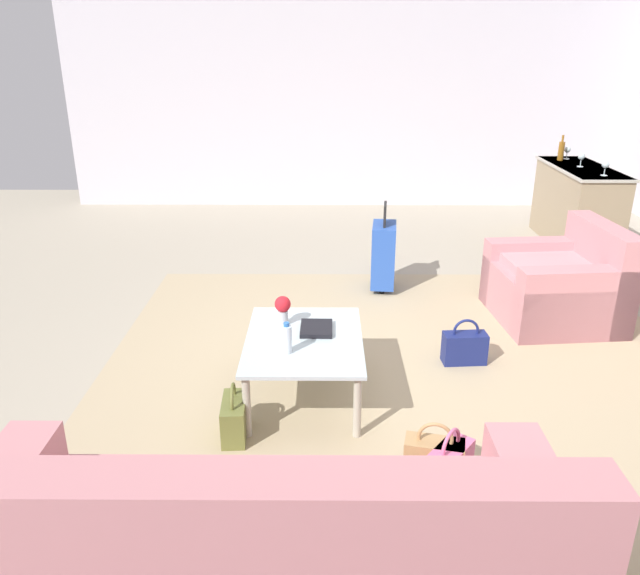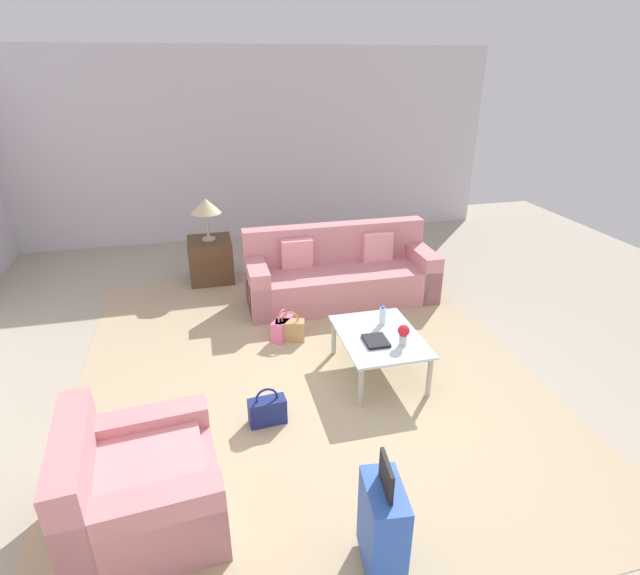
% 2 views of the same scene
% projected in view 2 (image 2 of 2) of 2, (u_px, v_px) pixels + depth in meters
% --- Properties ---
extents(ground_plane, '(12.00, 12.00, 0.00)m').
position_uv_depth(ground_plane, '(340.00, 405.00, 4.55)').
color(ground_plane, '#A89E89').
extents(wall_right, '(0.12, 8.00, 3.10)m').
position_uv_depth(wall_right, '(260.00, 146.00, 8.38)').
color(wall_right, silver).
rests_on(wall_right, ground).
extents(area_rug, '(5.20, 4.40, 0.01)m').
position_uv_depth(area_rug, '(305.00, 371.00, 5.04)').
color(area_rug, tan).
rests_on(area_rug, ground).
extents(couch, '(0.89, 2.40, 0.94)m').
position_uv_depth(couch, '(339.00, 275.00, 6.49)').
color(couch, '#C67F84').
rests_on(couch, ground).
extents(armchair, '(1.06, 1.03, 0.84)m').
position_uv_depth(armchair, '(134.00, 491.00, 3.27)').
color(armchair, '#C67F84').
rests_on(armchair, ground).
extents(coffee_table, '(1.02, 0.76, 0.44)m').
position_uv_depth(coffee_table, '(379.00, 340.00, 4.86)').
color(coffee_table, silver).
rests_on(coffee_table, ground).
extents(water_bottle, '(0.06, 0.06, 0.20)m').
position_uv_depth(water_bottle, '(383.00, 316.00, 4.99)').
color(water_bottle, silver).
rests_on(water_bottle, coffee_table).
extents(coffee_table_book, '(0.26, 0.22, 0.03)m').
position_uv_depth(coffee_table_book, '(376.00, 341.00, 4.70)').
color(coffee_table_book, black).
rests_on(coffee_table_book, coffee_table).
extents(flower_vase, '(0.11, 0.11, 0.21)m').
position_uv_depth(flower_vase, '(404.00, 333.00, 4.62)').
color(flower_vase, '#B2B7BC').
rests_on(flower_vase, coffee_table).
extents(side_table, '(0.59, 0.59, 0.60)m').
position_uv_depth(side_table, '(211.00, 260.00, 7.04)').
color(side_table, '#513823').
rests_on(side_table, ground).
extents(table_lamp, '(0.42, 0.42, 0.58)m').
position_uv_depth(table_lamp, '(206.00, 207.00, 6.72)').
color(table_lamp, '#ADA899').
rests_on(table_lamp, side_table).
extents(suitcase_blue, '(0.42, 0.26, 0.85)m').
position_uv_depth(suitcase_blue, '(383.00, 526.00, 2.95)').
color(suitcase_blue, '#2851AD').
rests_on(suitcase_blue, ground).
extents(handbag_tan, '(0.21, 0.34, 0.36)m').
position_uv_depth(handbag_tan, '(290.00, 330.00, 5.56)').
color(handbag_tan, tan).
rests_on(handbag_tan, ground).
extents(handbag_olive, '(0.33, 0.16, 0.36)m').
position_uv_depth(handbag_olive, '(399.00, 335.00, 5.46)').
color(handbag_olive, olive).
rests_on(handbag_olive, ground).
extents(handbag_pink, '(0.34, 0.31, 0.36)m').
position_uv_depth(handbag_pink, '(283.00, 328.00, 5.60)').
color(handbag_pink, pink).
rests_on(handbag_pink, ground).
extents(handbag_navy, '(0.16, 0.33, 0.36)m').
position_uv_depth(handbag_navy, '(267.00, 410.00, 4.28)').
color(handbag_navy, navy).
rests_on(handbag_navy, ground).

